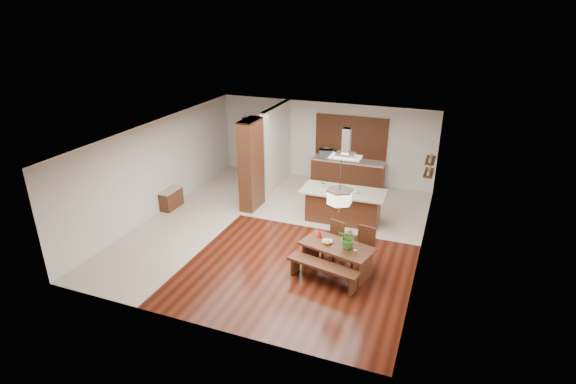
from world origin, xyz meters
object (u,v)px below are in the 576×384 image
at_px(pendant_lantern, 340,187).
at_px(range_hood, 346,143).
at_px(island_cup, 356,191).
at_px(dining_chair_left, 332,240).
at_px(microwave, 327,153).
at_px(foliage_plant, 349,238).
at_px(hallway_console, 171,199).
at_px(fruit_bowl, 327,242).
at_px(dining_table, 337,252).
at_px(kitchen_island, 343,205).
at_px(dining_bench, 323,274).
at_px(dining_chair_right, 363,249).

height_order(pendant_lantern, range_hood, same).
bearing_deg(island_cup, dining_chair_left, -93.46).
relative_size(range_hood, microwave, 1.64).
bearing_deg(foliage_plant, range_hood, 106.75).
distance_m(hallway_console, range_hood, 5.91).
bearing_deg(island_cup, fruit_bowl, -92.10).
distance_m(dining_chair_left, range_hood, 2.92).
distance_m(hallway_console, foliage_plant, 6.53).
distance_m(dining_table, island_cup, 2.71).
height_order(hallway_console, pendant_lantern, pendant_lantern).
distance_m(hallway_console, dining_table, 6.21).
height_order(foliage_plant, kitchen_island, foliage_plant).
height_order(foliage_plant, microwave, same).
bearing_deg(pendant_lantern, dining_bench, -104.56).
relative_size(dining_bench, island_cup, 13.35).
bearing_deg(foliage_plant, microwave, 111.34).
height_order(pendant_lantern, kitchen_island, pendant_lantern).
height_order(kitchen_island, range_hood, range_hood).
bearing_deg(dining_chair_left, dining_bench, -63.92).
xyz_separation_m(fruit_bowl, island_cup, (0.10, 2.63, 0.32)).
distance_m(fruit_bowl, range_hood, 3.24).
bearing_deg(range_hood, dining_chair_left, -82.70).
bearing_deg(hallway_console, kitchen_island, 10.88).
height_order(dining_table, dining_bench, dining_table).
bearing_deg(dining_chair_left, kitchen_island, 117.39).
xyz_separation_m(pendant_lantern, island_cup, (-0.16, 2.65, -1.17)).
distance_m(dining_chair_right, kitchen_island, 2.60).
height_order(hallway_console, dining_chair_right, dining_chair_right).
relative_size(dining_chair_left, microwave, 1.77).
xyz_separation_m(dining_bench, microwave, (-1.81, 6.33, 0.85)).
relative_size(hallway_console, dining_chair_right, 0.84).
bearing_deg(pendant_lantern, hallway_console, 163.98).
bearing_deg(island_cup, range_hood, 165.12).
bearing_deg(island_cup, foliage_plant, -80.60).
relative_size(hallway_console, pendant_lantern, 0.67).
relative_size(foliage_plant, range_hood, 0.59).
bearing_deg(pendant_lantern, dining_chair_right, 36.15).
xyz_separation_m(kitchen_island, island_cup, (0.40, -0.10, 0.55)).
distance_m(dining_bench, microwave, 6.64).
xyz_separation_m(range_hood, microwave, (-1.41, 2.97, -1.36)).
bearing_deg(range_hood, hallway_console, -169.07).
xyz_separation_m(dining_chair_right, fruit_bowl, (-0.81, -0.38, 0.23)).
distance_m(hallway_console, fruit_bowl, 5.97).
bearing_deg(range_hood, dining_bench, -83.18).
xyz_separation_m(foliage_plant, kitchen_island, (-0.84, 2.79, -0.46)).
distance_m(dining_chair_right, fruit_bowl, 0.92).
height_order(dining_bench, microwave, microwave).
height_order(dining_table, foliage_plant, foliage_plant).
height_order(kitchen_island, island_cup, island_cup).
distance_m(pendant_lantern, foliage_plant, 1.29).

